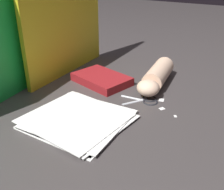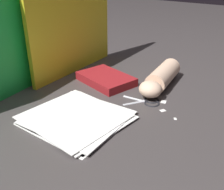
{
  "view_description": "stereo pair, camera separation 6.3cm",
  "coord_description": "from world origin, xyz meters",
  "px_view_note": "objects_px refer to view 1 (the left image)",
  "views": [
    {
      "loc": [
        -0.68,
        -0.43,
        0.46
      ],
      "look_at": [
        -0.01,
        0.02,
        0.06
      ],
      "focal_mm": 42.0,
      "sensor_mm": 36.0,
      "label": 1
    },
    {
      "loc": [
        -0.65,
        -0.48,
        0.46
      ],
      "look_at": [
        -0.01,
        0.02,
        0.06
      ],
      "focal_mm": 42.0,
      "sensor_mm": 36.0,
      "label": 2
    }
  ],
  "objects_px": {
    "paper_stack": "(78,119)",
    "scissors": "(146,99)",
    "book_closed": "(102,79)",
    "hand_forearm": "(156,77)"
  },
  "relations": [
    {
      "from": "scissors",
      "to": "hand_forearm",
      "type": "relative_size",
      "value": 0.47
    },
    {
      "from": "paper_stack",
      "to": "scissors",
      "type": "height_order",
      "value": "paper_stack"
    },
    {
      "from": "paper_stack",
      "to": "book_closed",
      "type": "bearing_deg",
      "value": 21.41
    },
    {
      "from": "book_closed",
      "to": "scissors",
      "type": "bearing_deg",
      "value": -100.17
    },
    {
      "from": "paper_stack",
      "to": "book_closed",
      "type": "distance_m",
      "value": 0.32
    },
    {
      "from": "book_closed",
      "to": "scissors",
      "type": "distance_m",
      "value": 0.24
    },
    {
      "from": "paper_stack",
      "to": "scissors",
      "type": "xyz_separation_m",
      "value": [
        0.26,
        -0.12,
        -0.0
      ]
    },
    {
      "from": "scissors",
      "to": "book_closed",
      "type": "bearing_deg",
      "value": 79.83
    },
    {
      "from": "paper_stack",
      "to": "hand_forearm",
      "type": "xyz_separation_m",
      "value": [
        0.4,
        -0.09,
        0.03
      ]
    },
    {
      "from": "book_closed",
      "to": "scissors",
      "type": "xyz_separation_m",
      "value": [
        -0.04,
        -0.24,
        -0.01
      ]
    }
  ]
}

